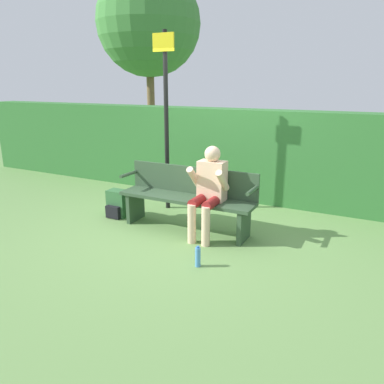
{
  "coord_description": "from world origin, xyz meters",
  "views": [
    {
      "loc": [
        2.34,
        -4.37,
        2.01
      ],
      "look_at": [
        0.15,
        -0.1,
        0.61
      ],
      "focal_mm": 35.0,
      "sensor_mm": 36.0,
      "label": 1
    }
  ],
  "objects_px": {
    "water_bottle": "(198,257)",
    "tree": "(149,23)",
    "person_seated": "(209,187)",
    "park_bench": "(188,196)",
    "signpost": "(166,113)",
    "backpack": "(118,204)"
  },
  "relations": [
    {
      "from": "backpack",
      "to": "tree",
      "type": "xyz_separation_m",
      "value": [
        -3.2,
        5.93,
        3.53
      ]
    },
    {
      "from": "person_seated",
      "to": "tree",
      "type": "distance_m",
      "value": 8.26
    },
    {
      "from": "water_bottle",
      "to": "tree",
      "type": "relative_size",
      "value": 0.05
    },
    {
      "from": "person_seated",
      "to": "signpost",
      "type": "bearing_deg",
      "value": 144.71
    },
    {
      "from": "water_bottle",
      "to": "person_seated",
      "type": "bearing_deg",
      "value": 107.09
    },
    {
      "from": "water_bottle",
      "to": "tree",
      "type": "xyz_separation_m",
      "value": [
        -5.05,
        6.86,
        3.61
      ]
    },
    {
      "from": "person_seated",
      "to": "backpack",
      "type": "relative_size",
      "value": 2.94
    },
    {
      "from": "water_bottle",
      "to": "tree",
      "type": "distance_m",
      "value": 9.25
    },
    {
      "from": "park_bench",
      "to": "person_seated",
      "type": "xyz_separation_m",
      "value": [
        0.38,
        -0.12,
        0.21
      ]
    },
    {
      "from": "person_seated",
      "to": "water_bottle",
      "type": "distance_m",
      "value": 1.06
    },
    {
      "from": "park_bench",
      "to": "signpost",
      "type": "height_order",
      "value": "signpost"
    },
    {
      "from": "backpack",
      "to": "signpost",
      "type": "bearing_deg",
      "value": 55.5
    },
    {
      "from": "person_seated",
      "to": "water_bottle",
      "type": "relative_size",
      "value": 4.92
    },
    {
      "from": "tree",
      "to": "water_bottle",
      "type": "bearing_deg",
      "value": -53.62
    },
    {
      "from": "water_bottle",
      "to": "signpost",
      "type": "relative_size",
      "value": 0.09
    },
    {
      "from": "signpost",
      "to": "backpack",
      "type": "bearing_deg",
      "value": -124.5
    },
    {
      "from": "backpack",
      "to": "signpost",
      "type": "distance_m",
      "value": 1.6
    },
    {
      "from": "person_seated",
      "to": "tree",
      "type": "relative_size",
      "value": 0.23
    },
    {
      "from": "backpack",
      "to": "tree",
      "type": "relative_size",
      "value": 0.08
    },
    {
      "from": "park_bench",
      "to": "signpost",
      "type": "bearing_deg",
      "value": 137.65
    },
    {
      "from": "backpack",
      "to": "tree",
      "type": "bearing_deg",
      "value": 118.39
    },
    {
      "from": "person_seated",
      "to": "backpack",
      "type": "distance_m",
      "value": 1.66
    }
  ]
}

